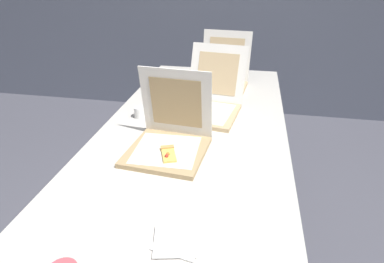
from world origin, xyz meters
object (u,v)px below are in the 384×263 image
object	(u,v)px
pizza_box_middle	(209,104)
cup_white_mid	(140,112)
table	(194,135)
pizza_box_back	(221,81)
cup_white_far	(170,97)
napkin_pile	(178,239)
pizza_box_front	(169,140)

from	to	relation	value
pizza_box_middle	cup_white_mid	world-z (taller)	pizza_box_middle
table	pizza_box_back	size ratio (longest dim) A/B	4.94
cup_white_mid	cup_white_far	size ratio (longest dim) A/B	1.00
pizza_box_back	napkin_pile	world-z (taller)	pizza_box_back
pizza_box_middle	pizza_box_back	world-z (taller)	pizza_box_back
pizza_box_middle	pizza_box_front	bearing A→B (deg)	-96.39
pizza_box_back	table	bearing A→B (deg)	-91.14
cup_white_far	napkin_pile	distance (m)	1.14
pizza_box_middle	napkin_pile	bearing A→B (deg)	-79.64
napkin_pile	pizza_box_middle	bearing A→B (deg)	92.29
pizza_box_middle	cup_white_mid	bearing A→B (deg)	-150.67
pizza_box_middle	napkin_pile	distance (m)	0.99
pizza_box_middle	pizza_box_back	size ratio (longest dim) A/B	1.15
cup_white_far	napkin_pile	size ratio (longest dim) A/B	0.36
pizza_box_front	pizza_box_middle	distance (m)	0.48
table	pizza_box_front	bearing A→B (deg)	-105.51
cup_white_mid	cup_white_far	bearing A→B (deg)	65.81
cup_white_mid	napkin_pile	world-z (taller)	cup_white_mid
pizza_box_front	table	bearing A→B (deg)	79.80
table	napkin_pile	size ratio (longest dim) A/B	12.53
pizza_box_back	pizza_box_middle	bearing A→B (deg)	-87.95
table	pizza_box_front	size ratio (longest dim) A/B	5.79
table	cup_white_far	distance (m)	0.39
pizza_box_back	napkin_pile	distance (m)	1.41
pizza_box_back	napkin_pile	bearing A→B (deg)	-83.69
cup_white_far	napkin_pile	world-z (taller)	cup_white_far
pizza_box_front	pizza_box_back	distance (m)	0.89
pizza_box_back	cup_white_mid	bearing A→B (deg)	-119.43
table	napkin_pile	distance (m)	0.79
pizza_box_middle	table	bearing A→B (deg)	-95.10
cup_white_far	table	bearing A→B (deg)	-56.56
pizza_box_back	cup_white_far	size ratio (longest dim) A/B	6.95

